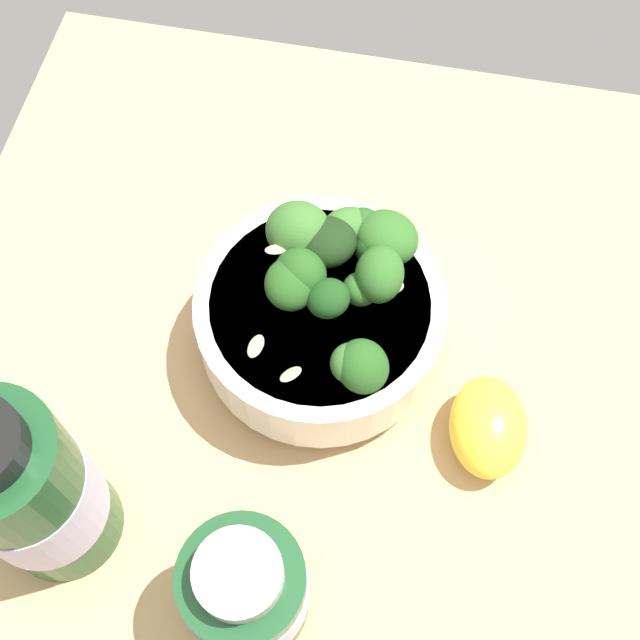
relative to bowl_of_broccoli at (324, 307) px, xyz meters
The scene contains 5 objects.
ground_plane 9.05cm from the bowl_of_broccoli, 124.99° to the left, with size 66.50×66.50×3.71cm, color tan.
bowl_of_broccoli is the anchor object (origin of this frame).
lemon_wedge 13.86cm from the bowl_of_broccoli, 156.24° to the left, with size 7.29×5.26×4.40cm, color yellow.
bottle_tall 22.37cm from the bowl_of_broccoli, 49.91° to the left, with size 7.72×7.72×17.78cm.
bottle_short 19.47cm from the bowl_of_broccoli, 87.23° to the left, with size 7.44×7.44×11.15cm.
Camera 1 is at (-1.40, 21.40, 56.18)cm, focal length 46.86 mm.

